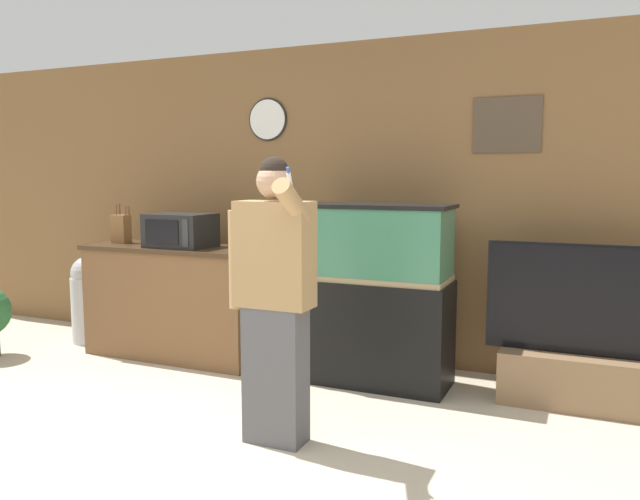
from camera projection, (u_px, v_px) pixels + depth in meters
ground_plane at (169, 497)px, 2.98m from camera, size 18.00×18.00×0.00m
wall_back_paneled at (357, 203)px, 5.15m from camera, size 10.00×0.08×2.60m
counter_island at (177, 301)px, 5.27m from camera, size 1.58×0.59×0.94m
microwave at (181, 230)px, 5.12m from camera, size 0.52×0.39×0.28m
knife_block at (121, 228)px, 5.45m from camera, size 0.15×0.11×0.34m
aquarium_on_stand at (370, 294)px, 4.58m from camera, size 1.18×0.49×1.33m
tv_on_stand at (587, 361)px, 4.11m from camera, size 1.32×0.40×1.09m
person_standing at (274, 297)px, 3.51m from camera, size 0.51×0.39×1.63m
trash_bin at (89, 298)px, 5.73m from camera, size 0.32×0.32×0.80m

